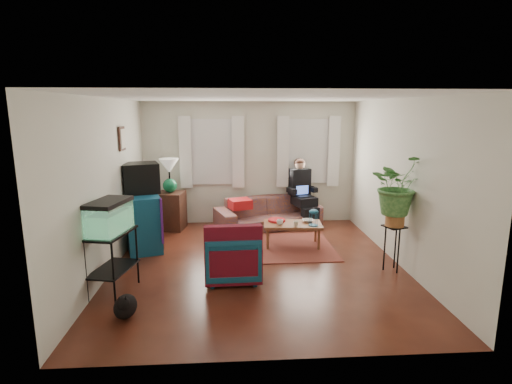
{
  "coord_description": "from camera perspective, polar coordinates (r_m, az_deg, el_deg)",
  "views": [
    {
      "loc": [
        -0.41,
        -6.0,
        2.42
      ],
      "look_at": [
        0.0,
        0.4,
        1.1
      ],
      "focal_mm": 28.0,
      "sensor_mm": 36.0,
      "label": 1
    }
  ],
  "objects": [
    {
      "name": "floor",
      "position": [
        6.48,
        0.23,
        -10.29
      ],
      "size": [
        4.5,
        5.0,
        0.01
      ],
      "primitive_type": "cube",
      "color": "#4F2B14",
      "rests_on": "ground"
    },
    {
      "name": "ceiling",
      "position": [
        6.02,
        0.25,
        13.35
      ],
      "size": [
        4.5,
        5.0,
        0.01
      ],
      "primitive_type": "cube",
      "color": "white",
      "rests_on": "wall_back"
    },
    {
      "name": "wall_back",
      "position": [
        8.58,
        -0.9,
        4.12
      ],
      "size": [
        4.5,
        0.01,
        2.6
      ],
      "primitive_type": "cube",
      "color": "silver",
      "rests_on": "floor"
    },
    {
      "name": "wall_front",
      "position": [
        3.7,
        2.91,
        -5.98
      ],
      "size": [
        4.5,
        0.01,
        2.6
      ],
      "primitive_type": "cube",
      "color": "silver",
      "rests_on": "floor"
    },
    {
      "name": "wall_left",
      "position": [
        6.37,
        -20.38,
        0.78
      ],
      "size": [
        0.01,
        5.0,
        2.6
      ],
      "primitive_type": "cube",
      "color": "silver",
      "rests_on": "floor"
    },
    {
      "name": "wall_right",
      "position": [
        6.66,
        19.94,
        1.25
      ],
      "size": [
        0.01,
        5.0,
        2.6
      ],
      "primitive_type": "cube",
      "color": "silver",
      "rests_on": "floor"
    },
    {
      "name": "window_left",
      "position": [
        8.53,
        -6.3,
        5.7
      ],
      "size": [
        1.08,
        0.04,
        1.38
      ],
      "primitive_type": "cube",
      "color": "white",
      "rests_on": "wall_back"
    },
    {
      "name": "window_right",
      "position": [
        8.69,
        7.4,
        5.77
      ],
      "size": [
        1.08,
        0.04,
        1.38
      ],
      "primitive_type": "cube",
      "color": "white",
      "rests_on": "wall_back"
    },
    {
      "name": "curtains_left",
      "position": [
        8.45,
        -6.33,
        5.64
      ],
      "size": [
        1.36,
        0.06,
        1.5
      ],
      "primitive_type": "cube",
      "color": "white",
      "rests_on": "wall_back"
    },
    {
      "name": "curtains_right",
      "position": [
        8.61,
        7.51,
        5.72
      ],
      "size": [
        1.36,
        0.06,
        1.5
      ],
      "primitive_type": "cube",
      "color": "white",
      "rests_on": "wall_back"
    },
    {
      "name": "picture_frame",
      "position": [
        7.1,
        -18.54,
        7.24
      ],
      "size": [
        0.04,
        0.32,
        0.4
      ],
      "primitive_type": "cube",
      "color": "#3D2616",
      "rests_on": "wall_left"
    },
    {
      "name": "area_rug",
      "position": [
        7.25,
        2.99,
        -7.84
      ],
      "size": [
        2.02,
        1.62,
        0.01
      ],
      "primitive_type": "cube",
      "rotation": [
        0.0,
        0.0,
        0.01
      ],
      "color": "maroon",
      "rests_on": "floor"
    },
    {
      "name": "sofa",
      "position": [
        8.33,
        1.77,
        -2.26
      ],
      "size": [
        2.32,
        1.49,
        0.85
      ],
      "primitive_type": "imported",
      "rotation": [
        0.0,
        0.0,
        0.32
      ],
      "color": "brown",
      "rests_on": "floor"
    },
    {
      "name": "seated_person",
      "position": [
        8.62,
        6.52,
        -0.35
      ],
      "size": [
        0.72,
        0.8,
        1.29
      ],
      "primitive_type": null,
      "rotation": [
        0.0,
        0.0,
        0.32
      ],
      "color": "black",
      "rests_on": "sofa"
    },
    {
      "name": "side_table",
      "position": [
        8.41,
        -12.05,
        -2.63
      ],
      "size": [
        0.61,
        0.61,
        0.77
      ],
      "primitive_type": "cube",
      "rotation": [
        0.0,
        0.0,
        -0.17
      ],
      "color": "#422A18",
      "rests_on": "floor"
    },
    {
      "name": "table_lamp",
      "position": [
        8.27,
        -12.25,
        2.18
      ],
      "size": [
        0.46,
        0.46,
        0.71
      ],
      "primitive_type": null,
      "rotation": [
        0.0,
        0.0,
        -0.17
      ],
      "color": "white",
      "rests_on": "side_table"
    },
    {
      "name": "dresser",
      "position": [
        7.39,
        -15.91,
        -3.95
      ],
      "size": [
        0.85,
        1.21,
        0.98
      ],
      "primitive_type": "cube",
      "rotation": [
        0.0,
        0.0,
        0.31
      ],
      "color": "navy",
      "rests_on": "floor"
    },
    {
      "name": "crt_tv",
      "position": [
        7.34,
        -16.15,
        1.97
      ],
      "size": [
        0.74,
        0.7,
        0.52
      ],
      "primitive_type": "cube",
      "rotation": [
        0.0,
        0.0,
        0.31
      ],
      "color": "black",
      "rests_on": "dresser"
    },
    {
      "name": "aquarium_stand",
      "position": [
        5.73,
        -19.79,
        -9.48
      ],
      "size": [
        0.58,
        0.83,
        0.84
      ],
      "primitive_type": "cube",
      "rotation": [
        0.0,
        0.0,
        -0.22
      ],
      "color": "black",
      "rests_on": "floor"
    },
    {
      "name": "aquarium",
      "position": [
        5.54,
        -20.24,
        -3.26
      ],
      "size": [
        0.52,
        0.75,
        0.44
      ],
      "primitive_type": "cube",
      "rotation": [
        0.0,
        0.0,
        -0.22
      ],
      "color": "#7FD899",
      "rests_on": "aquarium_stand"
    },
    {
      "name": "black_cat",
      "position": [
        5.13,
        -18.17,
        -14.97
      ],
      "size": [
        0.31,
        0.43,
        0.34
      ],
      "primitive_type": "ellipsoid",
      "rotation": [
        0.0,
        0.0,
        0.13
      ],
      "color": "black",
      "rests_on": "floor"
    },
    {
      "name": "armchair",
      "position": [
        5.85,
        -3.38,
        -8.63
      ],
      "size": [
        0.8,
        0.75,
        0.79
      ],
      "primitive_type": "imported",
      "rotation": [
        0.0,
        0.0,
        3.18
      ],
      "color": "#12686E",
      "rests_on": "floor"
    },
    {
      "name": "serape_throw",
      "position": [
        5.51,
        -3.25,
        -8.11
      ],
      "size": [
        0.8,
        0.21,
        0.65
      ],
      "primitive_type": "cube",
      "rotation": [
        0.0,
        0.0,
        0.04
      ],
      "color": "#9E0A0A",
      "rests_on": "armchair"
    },
    {
      "name": "coffee_table",
      "position": [
        7.28,
        5.22,
        -6.08
      ],
      "size": [
        1.07,
        0.64,
        0.43
      ],
      "primitive_type": "cube",
      "rotation": [
        0.0,
        0.0,
        -0.08
      ],
      "color": "brown",
      "rests_on": "floor"
    },
    {
      "name": "cup_a",
      "position": [
        7.1,
        3.43,
        -4.33
      ],
      "size": [
        0.12,
        0.12,
        0.09
      ],
      "primitive_type": "imported",
      "rotation": [
        0.0,
        0.0,
        -0.08
      ],
      "color": "white",
      "rests_on": "coffee_table"
    },
    {
      "name": "cup_b",
      "position": [
        7.04,
        5.74,
        -4.51
      ],
      "size": [
        0.1,
        0.1,
        0.09
      ],
      "primitive_type": "imported",
      "rotation": [
        0.0,
        0.0,
        -0.08
      ],
      "color": "beige",
      "rests_on": "coffee_table"
    },
    {
      "name": "bowl",
      "position": [
        7.32,
        7.4,
        -4.08
      ],
      "size": [
        0.22,
        0.22,
        0.05
      ],
      "primitive_type": "imported",
      "rotation": [
        0.0,
        0.0,
        -0.08
      ],
      "color": "white",
      "rests_on": "coffee_table"
    },
    {
      "name": "snack_tray",
      "position": [
        7.33,
        2.98,
        -4.03
      ],
      "size": [
        0.34,
        0.34,
        0.04
      ],
      "primitive_type": "cylinder",
      "rotation": [
        0.0,
        0.0,
        -0.08
      ],
      "color": "#B21414",
      "rests_on": "coffee_table"
    },
    {
      "name": "birdcage",
      "position": [
        7.08,
        8.23,
        -3.61
      ],
      "size": [
        0.18,
        0.18,
        0.3
      ],
      "primitive_type": null,
      "rotation": [
        0.0,
        0.0,
        -0.08
      ],
      "color": "#115B6B",
      "rests_on": "coffee_table"
    },
    {
      "name": "plant_stand",
      "position": [
        6.48,
        18.95,
        -7.61
      ],
      "size": [
        0.38,
        0.38,
        0.71
      ],
      "primitive_type": "cube",
      "rotation": [
        0.0,
        0.0,
        0.34
      ],
      "color": "black",
      "rests_on": "floor"
    },
    {
      "name": "potted_plant",
      "position": [
        6.26,
        19.45,
        -0.27
      ],
      "size": [
        1.0,
        0.93,
        0.9
      ],
      "primitive_type": "imported",
      "rotation": [
        0.0,
        0.0,
        0.34
      ],
      "color": "#599947",
      "rests_on": "plant_stand"
    }
  ]
}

